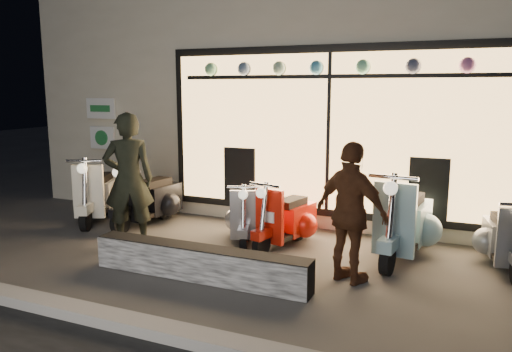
{
  "coord_description": "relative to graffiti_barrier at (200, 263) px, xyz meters",
  "views": [
    {
      "loc": [
        2.82,
        -5.52,
        2.23
      ],
      "look_at": [
        0.16,
        0.6,
        1.05
      ],
      "focal_mm": 35.0,
      "sensor_mm": 36.0,
      "label": 1
    }
  ],
  "objects": [
    {
      "name": "scooter_blue",
      "position": [
        2.1,
        1.86,
        0.26
      ],
      "size": [
        0.63,
        1.63,
        1.16
      ],
      "rotation": [
        0.0,
        0.0,
        -0.11
      ],
      "color": "black",
      "rests_on": "ground"
    },
    {
      "name": "man",
      "position": [
        -1.59,
        0.79,
        0.75
      ],
      "size": [
        0.83,
        0.77,
        1.9
      ],
      "primitive_type": "imported",
      "rotation": [
        0.0,
        0.0,
        3.77
      ],
      "color": "black",
      "rests_on": "ground"
    },
    {
      "name": "scooter_silver",
      "position": [
        -0.16,
        1.68,
        0.15
      ],
      "size": [
        0.68,
        1.22,
        0.88
      ],
      "rotation": [
        0.0,
        0.0,
        0.36
      ],
      "color": "black",
      "rests_on": "ground"
    },
    {
      "name": "scooter_grey",
      "position": [
        3.3,
        1.95,
        0.16
      ],
      "size": [
        0.55,
        1.27,
        0.9
      ],
      "rotation": [
        0.0,
        0.0,
        0.17
      ],
      "color": "black",
      "rests_on": "ground"
    },
    {
      "name": "woman",
      "position": [
        1.63,
        0.64,
        0.62
      ],
      "size": [
        1.04,
        0.76,
        1.64
      ],
      "primitive_type": "imported",
      "rotation": [
        0.0,
        0.0,
        2.72
      ],
      "color": "#532E1A",
      "rests_on": "ground"
    },
    {
      "name": "scooter_red",
      "position": [
        0.5,
        1.7,
        0.18
      ],
      "size": [
        0.61,
        1.33,
        0.94
      ],
      "rotation": [
        0.0,
        0.0,
        -0.22
      ],
      "color": "black",
      "rests_on": "ground"
    },
    {
      "name": "ground",
      "position": [
        0.02,
        0.65,
        -0.2
      ],
      "size": [
        40.0,
        40.0,
        0.0
      ],
      "primitive_type": "plane",
      "color": "#383533",
      "rests_on": "ground"
    },
    {
      "name": "kerb",
      "position": [
        0.02,
        -1.35,
        -0.14
      ],
      "size": [
        40.0,
        0.25,
        0.12
      ],
      "primitive_type": "cube",
      "color": "slate",
      "rests_on": "ground"
    },
    {
      "name": "shop_building",
      "position": [
        0.02,
        5.63,
        1.9
      ],
      "size": [
        10.2,
        6.23,
        4.2
      ],
      "color": "beige",
      "rests_on": "ground"
    },
    {
      "name": "graffiti_barrier",
      "position": [
        0.0,
        0.0,
        0.0
      ],
      "size": [
        2.74,
        0.28,
        0.4
      ],
      "primitive_type": "cube",
      "color": "black",
      "rests_on": "ground"
    },
    {
      "name": "scooter_cream",
      "position": [
        -2.97,
        1.75,
        0.24
      ],
      "size": [
        0.89,
        1.48,
        1.08
      ],
      "rotation": [
        0.0,
        0.0,
        0.42
      ],
      "color": "black",
      "rests_on": "ground"
    },
    {
      "name": "scooter_black",
      "position": [
        -1.97,
        1.88,
        0.22
      ],
      "size": [
        0.57,
        1.47,
        1.05
      ],
      "rotation": [
        0.0,
        0.0,
        -0.11
      ],
      "color": "black",
      "rests_on": "ground"
    }
  ]
}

